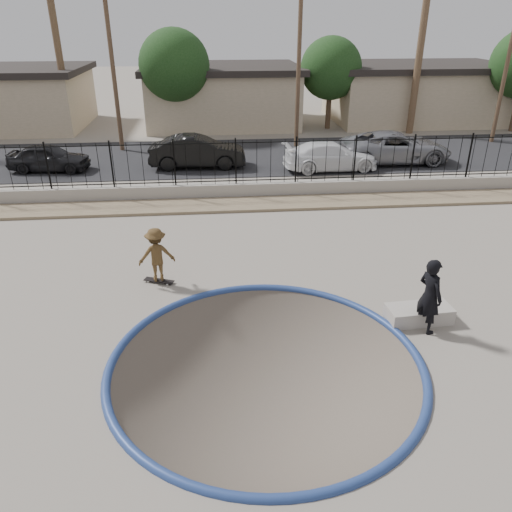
{
  "coord_description": "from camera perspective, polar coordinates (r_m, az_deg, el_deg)",
  "views": [
    {
      "loc": [
        -1.04,
        -9.8,
        6.93
      ],
      "look_at": [
        0.06,
        2.0,
        1.21
      ],
      "focal_mm": 35.0,
      "sensor_mm": 36.0,
      "label": 1
    }
  ],
  "objects": [
    {
      "name": "street_tree_mid",
      "position": [
        34.88,
        8.56,
        20.44
      ],
      "size": [
        3.96,
        3.96,
        5.83
      ],
      "color": "#473323",
      "rests_on": "ground"
    },
    {
      "name": "videographer",
      "position": [
        12.52,
        19.23,
        -4.33
      ],
      "size": [
        0.68,
        0.81,
        1.91
      ],
      "primitive_type": "imported",
      "rotation": [
        0.0,
        0.0,
        1.95
      ],
      "color": "black",
      "rests_on": "ground"
    },
    {
      "name": "palm_mid",
      "position": [
        34.96,
        -22.14,
        23.7
      ],
      "size": [
        2.3,
        2.3,
        9.3
      ],
      "color": "brown",
      "rests_on": "ground"
    },
    {
      "name": "car_c",
      "position": [
        25.22,
        8.53,
        11.23
      ],
      "size": [
        4.74,
        2.15,
        1.35
      ],
      "primitive_type": "imported",
      "rotation": [
        0.0,
        0.0,
        1.63
      ],
      "color": "white",
      "rests_on": "street"
    },
    {
      "name": "car_d",
      "position": [
        27.26,
        15.64,
        11.9
      ],
      "size": [
        5.64,
        2.64,
        1.56
      ],
      "primitive_type": "imported",
      "rotation": [
        0.0,
        0.0,
        1.56
      ],
      "color": "gray",
      "rests_on": "street"
    },
    {
      "name": "utility_pole_mid",
      "position": [
        29.3,
        4.94,
        21.83
      ],
      "size": [
        1.7,
        0.24,
        9.5
      ],
      "color": "#473323",
      "rests_on": "ground"
    },
    {
      "name": "bowl_pit",
      "position": [
        11.25,
        1.14,
        -12.26
      ],
      "size": [
        6.84,
        6.84,
        1.8
      ],
      "primitive_type": null,
      "color": "#50453D",
      "rests_on": "ground"
    },
    {
      "name": "car_a",
      "position": [
        26.74,
        -22.6,
        10.35
      ],
      "size": [
        3.99,
        1.93,
        1.31
      ],
      "primitive_type": "imported",
      "rotation": [
        0.0,
        0.0,
        1.47
      ],
      "color": "black",
      "rests_on": "street"
    },
    {
      "name": "skater",
      "position": [
        14.28,
        -11.27,
        -0.21
      ],
      "size": [
        1.11,
        0.76,
        1.58
      ],
      "primitive_type": "imported",
      "rotation": [
        0.0,
        0.0,
        3.32
      ],
      "color": "brown",
      "rests_on": "ground"
    },
    {
      "name": "retaining_wall",
      "position": [
        21.19,
        -2.27,
        7.53
      ],
      "size": [
        42.0,
        0.45,
        0.6
      ],
      "primitive_type": "cube",
      "color": "gray",
      "rests_on": "ground"
    },
    {
      "name": "ground",
      "position": [
        23.25,
        -2.45,
        5.56
      ],
      "size": [
        120.0,
        120.0,
        2.2
      ],
      "primitive_type": "cube",
      "color": "gray",
      "rests_on": "ground"
    },
    {
      "name": "utility_pole_right",
      "position": [
        33.53,
        26.86,
        19.43
      ],
      "size": [
        1.7,
        0.24,
        9.0
      ],
      "color": "#473323",
      "rests_on": "ground"
    },
    {
      "name": "car_b",
      "position": [
        25.55,
        -6.71,
        11.76
      ],
      "size": [
        4.77,
        1.77,
        1.56
      ],
      "primitive_type": "imported",
      "rotation": [
        0.0,
        0.0,
        1.55
      ],
      "color": "black",
      "rests_on": "street"
    },
    {
      "name": "street",
      "position": [
        27.69,
        -3.07,
        11.29
      ],
      "size": [
        90.0,
        8.0,
        0.04
      ],
      "primitive_type": "cube",
      "color": "black",
      "rests_on": "ground"
    },
    {
      "name": "house_east",
      "position": [
        39.6,
        17.88,
        17.43
      ],
      "size": [
        12.6,
        8.6,
        3.9
      ],
      "color": "tan",
      "rests_on": "ground"
    },
    {
      "name": "street_tree_left",
      "position": [
        32.97,
        -9.33,
        20.7
      ],
      "size": [
        4.32,
        4.32,
        6.36
      ],
      "color": "#473323",
      "rests_on": "ground"
    },
    {
      "name": "rock_strip",
      "position": [
        20.23,
        -2.08,
        5.9
      ],
      "size": [
        42.0,
        1.6,
        0.11
      ],
      "primitive_type": "cube",
      "color": "#927D5F",
      "rests_on": "ground"
    },
    {
      "name": "concrete_ledge",
      "position": [
        13.2,
        18.09,
        -6.31
      ],
      "size": [
        1.65,
        0.81,
        0.4
      ],
      "primitive_type": "cube",
      "rotation": [
        0.0,
        0.0,
        0.07
      ],
      "color": "#A89F95",
      "rests_on": "ground"
    },
    {
      "name": "fence",
      "position": [
        20.84,
        -2.33,
        10.66
      ],
      "size": [
        40.0,
        0.04,
        1.8
      ],
      "color": "black",
      "rests_on": "retaining_wall"
    },
    {
      "name": "skateboard",
      "position": [
        14.61,
        -11.03,
        -2.77
      ],
      "size": [
        0.9,
        0.53,
        0.08
      ],
      "rotation": [
        0.0,
        0.0,
        -0.37
      ],
      "color": "black",
      "rests_on": "ground"
    },
    {
      "name": "coping_ring",
      "position": [
        11.25,
        1.14,
        -12.26
      ],
      "size": [
        7.04,
        7.04,
        0.2
      ],
      "primitive_type": "torus",
      "color": "navy",
      "rests_on": "ground"
    },
    {
      "name": "utility_pole_left",
      "position": [
        29.3,
        -16.11,
        20.5
      ],
      "size": [
        1.7,
        0.24,
        9.0
      ],
      "color": "#473323",
      "rests_on": "ground"
    },
    {
      "name": "palm_right",
      "position": [
        34.37,
        18.82,
        25.24
      ],
      "size": [
        2.3,
        2.3,
        10.3
      ],
      "color": "brown",
      "rests_on": "ground"
    },
    {
      "name": "house_west",
      "position": [
        39.2,
        -27.26,
        15.83
      ],
      "size": [
        11.6,
        8.6,
        3.9
      ],
      "color": "tan",
      "rests_on": "ground"
    },
    {
      "name": "house_center",
      "position": [
        36.65,
        -3.85,
        17.96
      ],
      "size": [
        10.6,
        8.6,
        3.9
      ],
      "color": "tan",
      "rests_on": "ground"
    }
  ]
}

